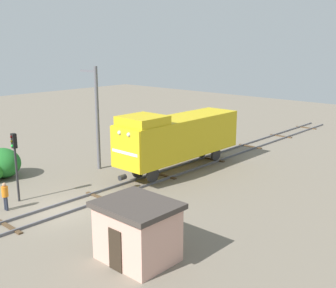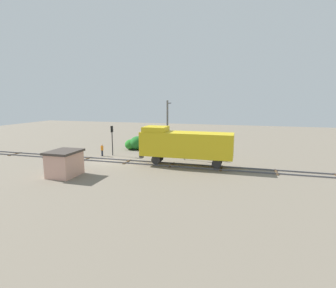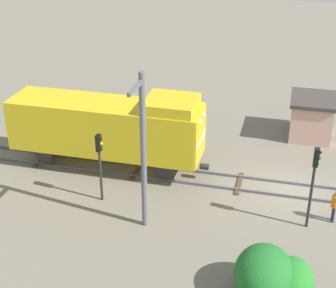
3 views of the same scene
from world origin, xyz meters
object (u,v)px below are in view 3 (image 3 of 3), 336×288
(locomotive, at_px, (109,126))
(traffic_signal_near, at_px, (314,174))
(catenary_mast, at_px, (143,150))
(worker_near_track, at_px, (335,204))
(traffic_signal_mid, at_px, (100,155))
(relay_hut, at_px, (311,117))

(locomotive, height_order, traffic_signal_near, locomotive)
(catenary_mast, bearing_deg, worker_near_track, -73.53)
(locomotive, relative_size, catenary_mast, 1.47)
(locomotive, bearing_deg, worker_near_track, -100.78)
(worker_near_track, relative_size, catenary_mast, 0.21)
(traffic_signal_mid, relative_size, relay_hut, 1.09)
(worker_near_track, xyz_separation_m, catenary_mast, (-2.66, 9.01, 3.21))
(relay_hut, bearing_deg, locomotive, 123.40)
(relay_hut, bearing_deg, traffic_signal_mid, 135.69)
(traffic_signal_near, xyz_separation_m, catenary_mast, (-1.86, 7.77, 1.21))
(locomotive, relative_size, traffic_signal_mid, 3.03)
(worker_near_track, bearing_deg, traffic_signal_near, 28.53)
(traffic_signal_mid, bearing_deg, traffic_signal_near, -88.92)
(catenary_mast, bearing_deg, traffic_signal_near, -76.52)
(traffic_signal_near, distance_m, relay_hut, 10.82)
(catenary_mast, relative_size, relay_hut, 2.26)
(locomotive, bearing_deg, catenary_mast, -144.62)
(locomotive, height_order, worker_near_track, locomotive)
(traffic_signal_near, height_order, worker_near_track, traffic_signal_near)
(catenary_mast, bearing_deg, traffic_signal_mid, 59.83)
(traffic_signal_mid, height_order, catenary_mast, catenary_mast)
(worker_near_track, distance_m, relay_hut, 9.98)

